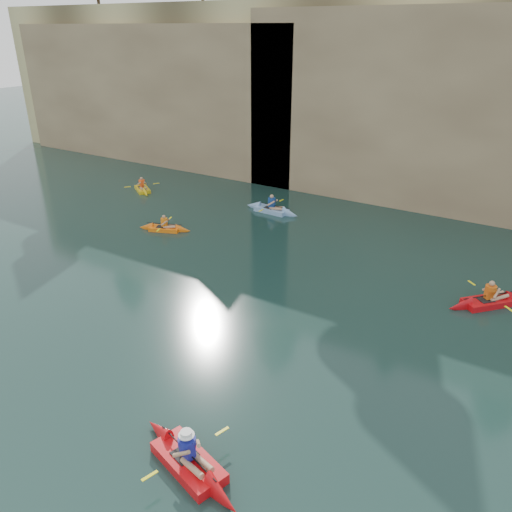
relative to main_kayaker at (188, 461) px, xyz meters
The scene contains 11 objects.
ground 1.96m from the main_kayaker, behind, with size 160.00×160.00×0.00m, color black.
cliff 30.91m from the main_kayaker, 93.64° to the left, with size 70.00×16.00×12.00m, color tan.
cliff_slab_west 32.11m from the main_kayaker, 133.76° to the left, with size 26.00×2.40×10.56m, color tan.
cliff_slab_center 23.56m from the main_kayaker, 89.82° to the left, with size 24.00×2.40×11.40m, color tan.
sea_cave_west 29.93m from the main_kayaker, 131.85° to the left, with size 4.50×1.00×4.00m, color black.
sea_cave_center 23.07m from the main_kayaker, 104.92° to the left, with size 3.50×1.00×3.20m, color black.
main_kayaker is the anchor object (origin of this frame).
kayaker_orange 16.13m from the main_kayaker, 133.44° to the left, with size 2.92×2.07×1.09m.
kayaker_red_far 13.39m from the main_kayaker, 68.26° to the left, with size 2.97×3.15×1.31m.
kayaker_yellow 23.64m from the main_kayaker, 136.32° to the left, with size 2.78×2.20×1.18m.
kayaker_ltblue_mid 18.90m from the main_kayaker, 114.03° to the left, with size 3.55×2.62×1.34m.
Camera 1 is at (8.14, -7.12, 9.95)m, focal length 35.00 mm.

